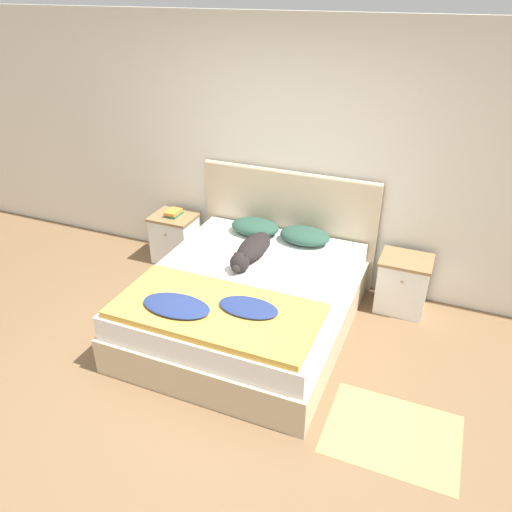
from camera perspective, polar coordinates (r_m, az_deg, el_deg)
name	(u,v)px	position (r m, az deg, el deg)	size (l,w,h in m)	color
ground_plane	(188,400)	(3.95, -7.74, -15.99)	(16.00, 16.00, 0.00)	brown
wall_back	(288,156)	(4.97, 3.63, 11.38)	(9.00, 0.06, 2.55)	silver
bed	(247,303)	(4.46, -1.02, -5.37)	(1.75, 2.06, 0.53)	#C6B28E
headboard	(288,222)	(5.14, 3.64, 3.86)	(1.83, 0.06, 1.15)	#C6B28E
nightstand_left	(175,238)	(5.60, -9.19, 2.06)	(0.47, 0.40, 0.54)	white
nightstand_right	(403,284)	(4.90, 16.43, -3.05)	(0.47, 0.40, 0.54)	white
pillow_left	(255,227)	(5.02, -0.11, 3.36)	(0.49, 0.34, 0.14)	#284C3D
pillow_right	(305,236)	(4.86, 5.60, 2.32)	(0.49, 0.34, 0.14)	#284C3D
quilt	(214,310)	(3.84, -4.81, -6.17)	(1.58, 0.78, 0.10)	gold
dog	(251,250)	(4.56, -0.53, 0.70)	(0.24, 0.80, 0.18)	black
book_stack	(174,213)	(5.47, -9.37, 4.89)	(0.14, 0.19, 0.06)	#337547
rug	(392,434)	(3.82, 15.31, -19.00)	(0.92, 0.71, 0.00)	tan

